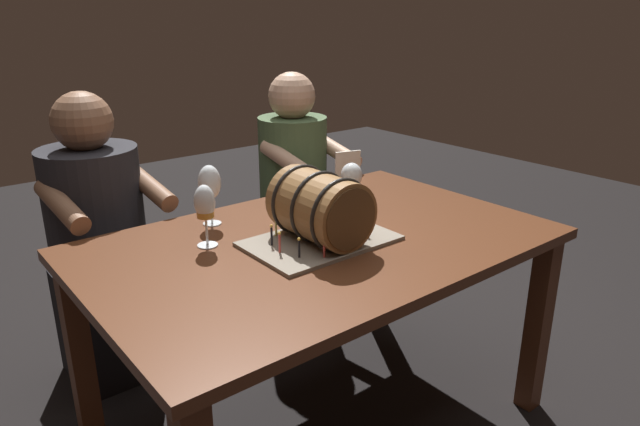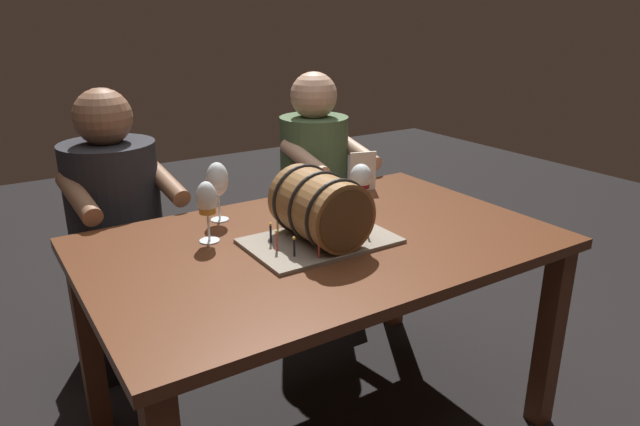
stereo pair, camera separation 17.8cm
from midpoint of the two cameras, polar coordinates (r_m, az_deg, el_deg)
The scene contains 9 objects.
ground_plane at distance 2.22m, azimuth 2.55°, elevation -20.16°, with size 8.00×8.00×0.00m, color black.
dining_table at distance 1.88m, azimuth 2.84°, elevation -5.30°, with size 1.48×0.95×0.72m.
barrel_cake at distance 1.78m, azimuth 2.87°, elevation 0.21°, with size 0.46×0.30×0.24m.
wine_glass_red at distance 2.08m, azimuth 6.56°, elevation 3.41°, with size 0.08×0.08×0.18m.
wine_glass_empty at distance 1.98m, azimuth -7.68°, elevation 3.22°, with size 0.08×0.08×0.21m.
wine_glass_amber at distance 1.80m, azimuth -8.47°, elevation 1.12°, with size 0.06×0.06×0.20m.
menu_card at distance 2.33m, azimuth 6.49°, elevation 4.11°, with size 0.11×0.01×0.16m, color silver.
person_seated_left at distance 2.40m, azimuth -17.44°, elevation -2.81°, with size 0.42×0.50×1.15m.
person_seated_right at distance 2.76m, azimuth 1.30°, elevation 0.76°, with size 0.37×0.46×1.16m.
Camera 2 is at (-0.93, -1.44, 1.42)m, focal length 32.09 mm.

